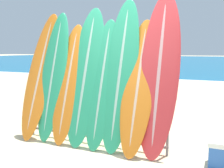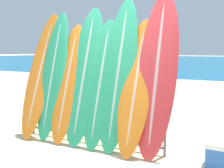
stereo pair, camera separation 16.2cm
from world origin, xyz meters
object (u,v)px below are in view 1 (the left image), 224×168
Objects in this scene: surfboard_slot_6 at (139,85)px; person_mid_beach at (74,75)px; surfboard_rack at (92,115)px; surfboard_slot_3 at (86,75)px; surfboard_slot_2 at (69,82)px; surfboard_slot_4 at (102,82)px; person_near_water at (125,65)px; surfboard_slot_0 at (41,74)px; surfboard_slot_1 at (53,75)px; surfboard_slot_5 at (120,73)px; person_far_left at (101,80)px; surfboard_slot_7 at (159,72)px.

surfboard_slot_6 is 1.28× the size of person_mid_beach.
surfboard_slot_3 is (-0.15, 0.06, 0.66)m from surfboard_rack.
surfboard_slot_2 is 1.24m from surfboard_slot_6.
surfboard_slot_4 reaches higher than person_near_water.
surfboard_slot_0 is 1.09× the size of surfboard_slot_4.
surfboard_slot_1 is 0.93× the size of surfboard_slot_5.
surfboard_slot_3 reaches higher than surfboard_slot_6.
surfboard_slot_1 reaches higher than surfboard_slot_6.
surfboard_slot_4 is 0.86× the size of surfboard_slot_5.
surfboard_slot_2 is 0.94m from surfboard_slot_5.
surfboard_slot_3 is 0.94m from surfboard_slot_6.
surfboard_slot_3 is 1.11× the size of surfboard_slot_4.
surfboard_rack is 0.58m from surfboard_slot_4.
person_near_water is (-2.89, 6.99, -0.12)m from surfboard_slot_6.
surfboard_slot_2 is 0.84× the size of surfboard_slot_5.
surfboard_slot_5 is 7.40m from person_near_water.
surfboard_slot_3 is at bearing 2.63° from surfboard_slot_1.
person_far_left is at bearing 81.24° from surfboard_slot_0.
surfboard_slot_4 is 7.35m from person_near_water.
surfboard_slot_0 is 1.10× the size of surfboard_slot_6.
surfboard_rack is 1.04× the size of surfboard_slot_7.
surfboard_slot_6 is 2.48m from person_far_left.
person_mid_beach is (-2.96, 2.40, -0.35)m from surfboard_slot_7.
surfboard_slot_2 is at bearing -3.49° from surfboard_slot_1.
surfboard_slot_0 is 1.01× the size of surfboard_slot_1.
surfboard_slot_7 reaches higher than person_mid_beach.
surfboard_slot_7 is (0.91, 0.05, 0.19)m from surfboard_slot_4.
surfboard_slot_5 reaches higher than person_far_left.
surfboard_slot_3 reaches higher than surfboard_slot_4.
surfboard_slot_4 is (0.32, -0.03, -0.11)m from surfboard_slot_3.
surfboard_slot_1 is at bearing 176.51° from surfboard_slot_2.
surfboard_slot_6 is 0.36m from surfboard_slot_7.
surfboard_slot_5 is 0.62m from surfboard_slot_7.
person_far_left is (0.29, 1.87, -0.28)m from surfboard_slot_0.
surfboard_slot_0 is at bearing 174.43° from surfboard_slot_1.
surfboard_slot_5 reaches higher than surfboard_slot_6.
person_near_water reaches higher than person_mid_beach.
surfboard_slot_5 is at bearing 3.89° from surfboard_slot_2.
person_mid_beach is (-1.43, 2.46, -0.13)m from surfboard_slot_2.
surfboard_slot_0 is 2.55m from person_mid_beach.
surfboard_slot_0 is 1.25m from surfboard_slot_4.
surfboard_slot_4 is 0.61m from surfboard_slot_6.
person_near_water is (-1.66, 7.00, -0.10)m from surfboard_slot_2.
surfboard_slot_0 is at bearing 178.71° from surfboard_slot_6.
surfboard_slot_7 reaches higher than surfboard_slot_4.
person_mid_beach is (-1.73, 2.41, -0.27)m from surfboard_slot_3.
surfboard_rack is at bearing -178.35° from surfboard_slot_6.
surfboard_slot_3 is 1.24m from surfboard_slot_7.
surfboard_slot_3 is at bearing -159.12° from person_far_left.
surfboard_rack is 1.22× the size of surfboard_slot_4.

